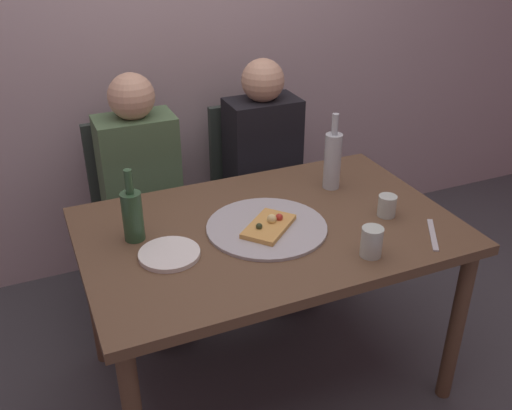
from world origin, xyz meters
name	(u,v)px	position (x,y,z in m)	size (l,w,h in m)	color
ground_plane	(267,375)	(0.00, 0.00, 0.00)	(8.00, 8.00, 0.00)	#424247
back_wall	(171,20)	(0.00, 1.19, 1.30)	(6.00, 0.10, 2.60)	#B29EA3
dining_table	(269,245)	(0.00, 0.00, 0.67)	(1.39, 0.90, 0.76)	brown
pizza_tray	(267,227)	(-0.02, -0.02, 0.76)	(0.45, 0.45, 0.01)	#ADADB2
pizza_slice_last	(269,225)	(-0.02, -0.04, 0.78)	(0.25, 0.24, 0.05)	tan
wine_bottle	(132,214)	(-0.48, 0.11, 0.86)	(0.07, 0.07, 0.27)	#2D5133
beer_bottle	(333,159)	(0.38, 0.19, 0.88)	(0.07, 0.07, 0.33)	#B2BCC1
tumbler_near	(372,242)	(0.24, -0.32, 0.81)	(0.07, 0.07, 0.11)	#B7C6BC
tumbler_far	(387,206)	(0.45, -0.11, 0.80)	(0.07, 0.07, 0.08)	#B7C6BC
plate_stack	(169,254)	(-0.40, -0.05, 0.76)	(0.21, 0.21, 0.02)	white
table_knife	(433,235)	(0.52, -0.30, 0.76)	(0.22, 0.02, 0.01)	#B7B7BC
chair_left	(140,201)	(-0.31, 0.85, 0.51)	(0.44, 0.44, 0.90)	#2D3833
chair_right	(258,179)	(0.32, 0.85, 0.51)	(0.44, 0.44, 0.90)	#2D3833
guest_in_sweater	(145,190)	(-0.31, 0.70, 0.64)	(0.36, 0.56, 1.17)	#4C6B47
guest_in_beanie	(270,168)	(0.32, 0.70, 0.64)	(0.36, 0.56, 1.17)	black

